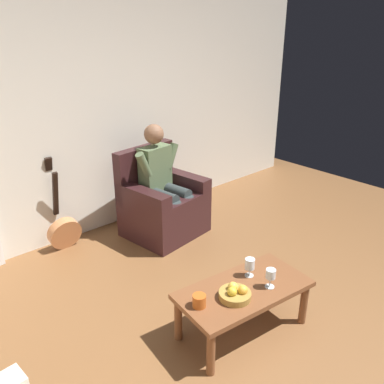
% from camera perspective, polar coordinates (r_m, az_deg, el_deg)
% --- Properties ---
extents(ground_plane, '(6.88, 6.88, 0.00)m').
position_cam_1_polar(ground_plane, '(3.27, 19.00, -21.02)').
color(ground_plane, brown).
extents(wall_back, '(6.14, 0.06, 2.67)m').
position_cam_1_polar(wall_back, '(4.54, -12.08, 11.32)').
color(wall_back, silver).
rests_on(wall_back, ground).
extents(armchair, '(0.87, 0.81, 0.97)m').
position_cam_1_polar(armchair, '(4.49, -4.31, -1.84)').
color(armchair, '#31181A').
rests_on(armchair, ground).
extents(person_seated, '(0.62, 0.58, 1.24)m').
position_cam_1_polar(person_seated, '(4.34, -4.19, 2.01)').
color(person_seated, '#556845').
rests_on(person_seated, ground).
extents(coffee_table, '(1.07, 0.63, 0.39)m').
position_cam_1_polar(coffee_table, '(3.11, 7.36, -14.22)').
color(coffee_table, brown).
rests_on(coffee_table, ground).
extents(guitar, '(0.35, 0.29, 0.97)m').
position_cam_1_polar(guitar, '(4.42, -17.77, -5.08)').
color(guitar, '#BC7748').
rests_on(guitar, ground).
extents(wine_glass_near, '(0.08, 0.08, 0.15)m').
position_cam_1_polar(wine_glass_near, '(3.15, 8.22, -10.23)').
color(wine_glass_near, silver).
rests_on(wine_glass_near, coffee_table).
extents(wine_glass_far, '(0.07, 0.07, 0.15)m').
position_cam_1_polar(wine_glass_far, '(3.05, 11.12, -11.51)').
color(wine_glass_far, silver).
rests_on(wine_glass_far, coffee_table).
extents(fruit_bowl, '(0.23, 0.23, 0.11)m').
position_cam_1_polar(fruit_bowl, '(2.95, 6.16, -14.16)').
color(fruit_bowl, olive).
rests_on(fruit_bowl, coffee_table).
extents(candle_jar, '(0.10, 0.10, 0.09)m').
position_cam_1_polar(candle_jar, '(2.86, 1.03, -15.22)').
color(candle_jar, '#B5541C').
rests_on(candle_jar, coffee_table).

